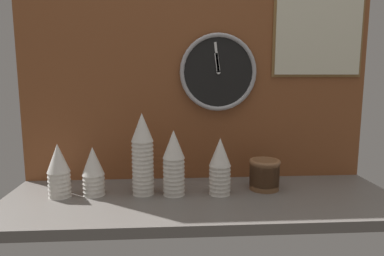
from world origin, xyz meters
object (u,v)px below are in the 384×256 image
(cup_stack_center_right, at_px, (220,166))
(bowl_stack_right, at_px, (264,174))
(cup_stack_far_left, at_px, (59,170))
(cup_stack_left, at_px, (93,171))
(wall_clock, at_px, (218,72))
(cup_stack_center, at_px, (174,163))
(menu_board, at_px, (319,29))
(cup_stack_center_left, at_px, (143,154))

(cup_stack_center_right, xyz_separation_m, bowl_stack_right, (0.20, 0.05, -0.05))
(cup_stack_far_left, distance_m, cup_stack_left, 0.13)
(cup_stack_far_left, distance_m, wall_clock, 0.80)
(cup_stack_center, bearing_deg, wall_clock, 45.07)
(wall_clock, bearing_deg, cup_stack_center_right, -94.90)
(cup_stack_center_right, bearing_deg, bowl_stack_right, 12.97)
(cup_stack_center, distance_m, menu_board, 0.90)
(bowl_stack_right, height_order, menu_board, menu_board)
(cup_stack_far_left, xyz_separation_m, menu_board, (1.14, 0.21, 0.59))
(bowl_stack_right, bearing_deg, cup_stack_far_left, -177.49)
(cup_stack_center, distance_m, cup_stack_far_left, 0.46)
(cup_stack_far_left, height_order, cup_stack_center_left, cup_stack_center_left)
(cup_stack_center, xyz_separation_m, menu_board, (0.67, 0.22, 0.56))
(cup_stack_center_left, bearing_deg, cup_stack_far_left, -178.01)
(cup_stack_center_left, bearing_deg, wall_clock, 29.89)
(cup_stack_center_right, distance_m, cup_stack_center_left, 0.32)
(cup_stack_center, bearing_deg, cup_stack_far_left, 179.47)
(cup_stack_left, xyz_separation_m, bowl_stack_right, (0.72, 0.03, -0.03))
(cup_stack_left, relative_size, menu_board, 0.47)
(wall_clock, bearing_deg, cup_stack_far_left, -163.08)
(menu_board, bearing_deg, cup_stack_center, -162.06)
(bowl_stack_right, distance_m, wall_clock, 0.50)
(bowl_stack_right, bearing_deg, wall_clock, 137.56)
(cup_stack_center_right, distance_m, cup_stack_left, 0.52)
(cup_stack_center_right, distance_m, bowl_stack_right, 0.21)
(cup_stack_left, relative_size, bowl_stack_right, 1.51)
(cup_stack_center, relative_size, cup_stack_center_left, 0.80)
(cup_stack_center_left, xyz_separation_m, menu_board, (0.80, 0.20, 0.53))
(cup_stack_center_left, distance_m, menu_board, 0.98)
(cup_stack_center_left, relative_size, wall_clock, 0.96)
(cup_stack_far_left, bearing_deg, cup_stack_center_right, -0.78)
(cup_stack_center, xyz_separation_m, wall_clock, (0.21, 0.21, 0.37))
(cup_stack_center, distance_m, cup_stack_left, 0.33)
(cup_stack_center_left, xyz_separation_m, wall_clock, (0.34, 0.19, 0.33))
(cup_stack_far_left, distance_m, bowl_stack_right, 0.86)
(cup_stack_center, height_order, bowl_stack_right, cup_stack_center)
(cup_stack_center, relative_size, cup_stack_far_left, 1.23)
(cup_stack_center, height_order, cup_stack_center_right, cup_stack_center)
(cup_stack_far_left, bearing_deg, cup_stack_left, 5.25)
(cup_stack_center_left, distance_m, cup_stack_left, 0.21)
(cup_stack_center_right, bearing_deg, cup_stack_far_left, 179.22)
(cup_stack_far_left, bearing_deg, bowl_stack_right, 2.51)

